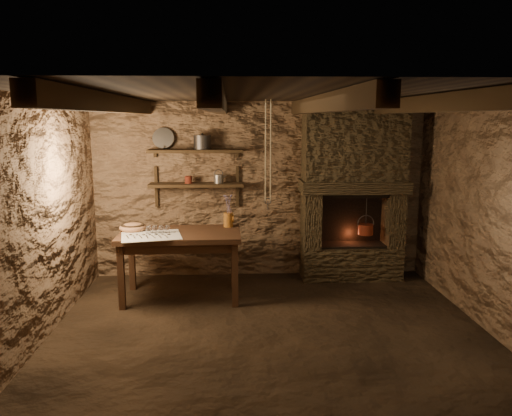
{
  "coord_description": "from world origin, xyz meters",
  "views": [
    {
      "loc": [
        -0.38,
        -4.79,
        2.18
      ],
      "look_at": [
        -0.1,
        0.9,
        1.15
      ],
      "focal_mm": 35.0,
      "sensor_mm": 36.0,
      "label": 1
    }
  ],
  "objects_px": {
    "iron_stockpot": "(202,143)",
    "work_table": "(181,263)",
    "red_pot": "(366,229)",
    "wooden_bowl": "(133,228)",
    "stoneware_jug": "(228,213)"
  },
  "relations": [
    {
      "from": "iron_stockpot",
      "to": "work_table",
      "type": "bearing_deg",
      "value": -108.16
    },
    {
      "from": "work_table",
      "to": "stoneware_jug",
      "type": "xyz_separation_m",
      "value": [
        0.58,
        0.27,
        0.56
      ]
    },
    {
      "from": "iron_stockpot",
      "to": "red_pot",
      "type": "xyz_separation_m",
      "value": [
        2.19,
        -0.12,
        -1.15
      ]
    },
    {
      "from": "stoneware_jug",
      "to": "red_pot",
      "type": "bearing_deg",
      "value": 20.15
    },
    {
      "from": "work_table",
      "to": "iron_stockpot",
      "type": "distance_m",
      "value": 1.61
    },
    {
      "from": "iron_stockpot",
      "to": "red_pot",
      "type": "distance_m",
      "value": 2.48
    },
    {
      "from": "work_table",
      "to": "wooden_bowl",
      "type": "distance_m",
      "value": 0.72
    },
    {
      "from": "stoneware_jug",
      "to": "iron_stockpot",
      "type": "height_order",
      "value": "iron_stockpot"
    },
    {
      "from": "work_table",
      "to": "wooden_bowl",
      "type": "xyz_separation_m",
      "value": [
        -0.58,
        0.1,
        0.42
      ]
    },
    {
      "from": "iron_stockpot",
      "to": "red_pot",
      "type": "height_order",
      "value": "iron_stockpot"
    },
    {
      "from": "wooden_bowl",
      "to": "red_pot",
      "type": "xyz_separation_m",
      "value": [
        3.01,
        0.52,
        -0.16
      ]
    },
    {
      "from": "work_table",
      "to": "stoneware_jug",
      "type": "relative_size",
      "value": 3.49
    },
    {
      "from": "wooden_bowl",
      "to": "iron_stockpot",
      "type": "relative_size",
      "value": 1.46
    },
    {
      "from": "red_pot",
      "to": "iron_stockpot",
      "type": "bearing_deg",
      "value": 176.86
    },
    {
      "from": "work_table",
      "to": "iron_stockpot",
      "type": "xyz_separation_m",
      "value": [
        0.24,
        0.75,
        1.41
      ]
    }
  ]
}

